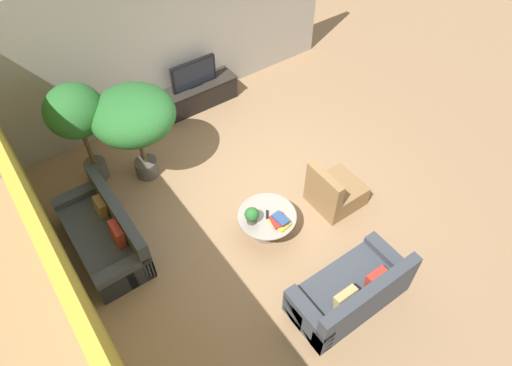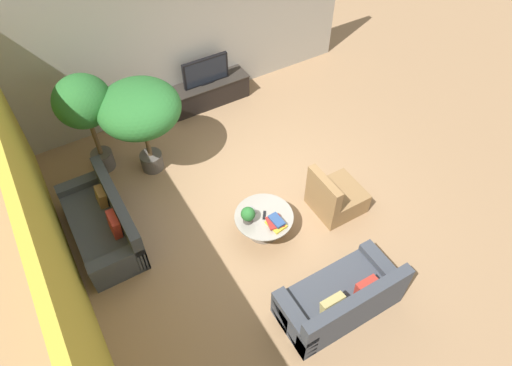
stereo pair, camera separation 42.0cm
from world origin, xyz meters
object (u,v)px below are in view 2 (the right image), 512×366
(couch_by_wall, at_px, (104,224))
(potted_palm_corner, at_px, (140,110))
(coffee_table, at_px, (264,221))
(couch_near_entry, at_px, (341,299))
(potted_palm_tall, at_px, (84,106))
(television, at_px, (206,71))
(potted_plant_tabletop, at_px, (248,215))
(armchair_wicker, at_px, (335,197))
(media_console, at_px, (208,92))

(couch_by_wall, xyz_separation_m, potted_palm_corner, (1.22, 1.05, 1.07))
(potted_palm_corner, bearing_deg, coffee_table, -66.25)
(couch_near_entry, xyz_separation_m, potted_palm_tall, (-1.99, 4.46, 1.15))
(television, distance_m, potted_plant_tabletop, 3.56)
(coffee_table, xyz_separation_m, couch_near_entry, (0.22, -1.71, -0.01))
(armchair_wicker, bearing_deg, potted_palm_corner, 43.00)
(media_console, height_order, couch_near_entry, couch_near_entry)
(media_console, height_order, television, television)
(media_console, bearing_deg, potted_palm_corner, -145.86)
(couch_by_wall, relative_size, potted_palm_tall, 0.98)
(potted_palm_tall, bearing_deg, couch_by_wall, -106.86)
(potted_palm_corner, bearing_deg, couch_near_entry, -72.89)
(television, xyz_separation_m, armchair_wicker, (0.56, -3.63, -0.52))
(coffee_table, bearing_deg, potted_palm_tall, 122.64)
(coffee_table, xyz_separation_m, armchair_wicker, (1.29, -0.17, -0.02))
(couch_near_entry, bearing_deg, potted_palm_tall, -65.99)
(armchair_wicker, height_order, potted_plant_tabletop, armchair_wicker)
(coffee_table, distance_m, couch_near_entry, 1.72)
(couch_by_wall, bearing_deg, media_console, 127.04)
(potted_palm_corner, bearing_deg, armchair_wicker, -47.00)
(television, height_order, potted_plant_tabletop, television)
(couch_by_wall, xyz_separation_m, potted_palm_tall, (0.46, 1.52, 1.15))
(potted_palm_tall, bearing_deg, potted_plant_tabletop, -61.02)
(media_console, relative_size, potted_plant_tabletop, 6.03)
(media_console, height_order, potted_palm_corner, potted_palm_corner)
(television, height_order, potted_palm_tall, potted_palm_tall)
(couch_by_wall, xyz_separation_m, couch_near_entry, (2.45, -2.94, 0.00))
(media_console, height_order, couch_by_wall, couch_by_wall)
(media_console, distance_m, television, 0.53)
(couch_near_entry, distance_m, potted_palm_tall, 5.02)
(television, bearing_deg, potted_palm_tall, -164.16)
(media_console, height_order, armchair_wicker, armchair_wicker)
(coffee_table, height_order, potted_palm_tall, potted_palm_tall)
(couch_by_wall, height_order, potted_palm_tall, potted_palm_tall)
(coffee_table, bearing_deg, couch_near_entry, -82.54)
(armchair_wicker, relative_size, potted_plant_tabletop, 2.94)
(couch_by_wall, distance_m, potted_plant_tabletop, 2.31)
(coffee_table, height_order, couch_near_entry, couch_near_entry)
(media_console, relative_size, coffee_table, 1.88)
(media_console, relative_size, potted_palm_corner, 0.98)
(coffee_table, relative_size, couch_near_entry, 0.54)
(couch_near_entry, relative_size, potted_plant_tabletop, 5.88)
(media_console, distance_m, potted_plant_tabletop, 3.57)
(potted_palm_tall, relative_size, potted_plant_tabletop, 6.68)
(coffee_table, relative_size, couch_by_wall, 0.49)
(coffee_table, bearing_deg, potted_palm_corner, 113.75)
(couch_near_entry, xyz_separation_m, potted_plant_tabletop, (-0.49, 1.75, 0.29))
(potted_palm_tall, distance_m, potted_plant_tabletop, 3.22)
(couch_by_wall, height_order, armchair_wicker, armchair_wicker)
(coffee_table, xyz_separation_m, potted_palm_tall, (-1.76, 2.75, 1.14))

